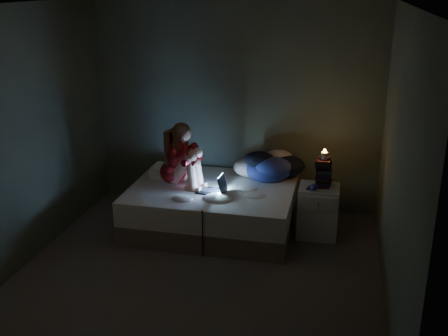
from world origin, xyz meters
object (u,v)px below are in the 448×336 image
(nightstand, at_px, (318,211))
(phone, at_px, (311,188))
(laptop, at_px, (211,183))
(woman, at_px, (173,154))
(bed, at_px, (212,207))
(candle, at_px, (325,154))

(nightstand, distance_m, phone, 0.32)
(laptop, xyz_separation_m, nightstand, (1.20, 0.22, -0.33))
(nightstand, bearing_deg, woman, -176.88)
(bed, relative_size, nightstand, 3.14)
(laptop, bearing_deg, bed, 102.88)
(bed, height_order, phone, phone)
(woman, xyz_separation_m, laptop, (0.48, -0.13, -0.27))
(bed, bearing_deg, woman, -176.19)
(laptop, xyz_separation_m, candle, (1.23, 0.28, 0.34))
(bed, xyz_separation_m, nightstand, (1.23, 0.07, 0.04))
(woman, distance_m, candle, 1.73)
(laptop, bearing_deg, nightstand, 14.63)
(woman, relative_size, candle, 9.64)
(woman, bearing_deg, candle, 16.48)
(laptop, bearing_deg, candle, 16.77)
(phone, bearing_deg, nightstand, 48.09)
(nightstand, height_order, phone, phone)
(laptop, height_order, candle, candle)
(bed, distance_m, laptop, 0.40)
(phone, bearing_deg, bed, -166.52)
(woman, height_order, nightstand, woman)
(laptop, relative_size, phone, 2.28)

